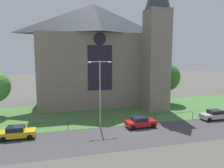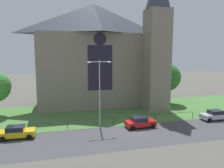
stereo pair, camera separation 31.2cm
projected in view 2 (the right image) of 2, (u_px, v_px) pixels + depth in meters
name	position (u px, v px, depth m)	size (l,w,h in m)	color
ground	(114.00, 111.00, 39.64)	(160.00, 160.00, 0.00)	#56544C
road_asphalt	(138.00, 135.00, 28.14)	(120.00, 8.00, 0.01)	#424244
grass_verge	(117.00, 114.00, 37.72)	(120.00, 20.00, 0.01)	#477538
church_building	(98.00, 53.00, 44.65)	(23.20, 16.20, 26.00)	gray
iron_railing	(113.00, 119.00, 31.80)	(26.14, 0.07, 1.13)	black
tree_right_far	(167.00, 77.00, 45.28)	(5.63, 5.63, 8.24)	#423021
streetlamp_near	(100.00, 86.00, 30.54)	(3.37, 0.26, 9.33)	#B2B2B7
parked_car_yellow	(17.00, 132.00, 26.99)	(4.24, 2.10, 1.51)	gold
parked_car_red	(140.00, 122.00, 30.90)	(4.26, 2.13, 1.51)	#B21919
parked_car_silver	(214.00, 115.00, 34.46)	(4.22, 2.05, 1.51)	#B7B7BC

